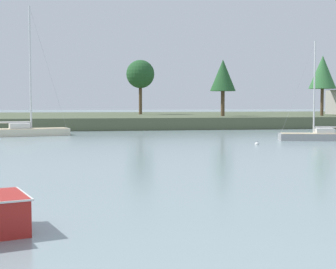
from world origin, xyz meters
name	(u,v)px	position (x,y,z in m)	size (l,w,h in m)	color
far_shore_bank	(144,119)	(0.00, 79.35, 0.82)	(233.41, 43.08, 1.64)	#4C563D
sailboat_cream	(24,133)	(-17.21, 49.59, 0.30)	(10.00, 4.49, 14.71)	beige
sailboat_grey	(320,138)	(11.70, 37.68, 0.22)	(8.01, 3.85, 10.03)	gray
mooring_buoy_white	(257,144)	(3.89, 33.88, 0.06)	(0.35, 0.35, 0.41)	white
shore_tree_inland_b	(323,72)	(25.68, 64.89, 8.27)	(4.13, 4.13, 9.22)	brown
shore_tree_center	(223,76)	(10.15, 65.92, 7.67)	(3.86, 3.86, 8.48)	brown
shore_tree_center_right	(140,74)	(-0.68, 79.10, 8.49)	(4.85, 4.85, 9.34)	brown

